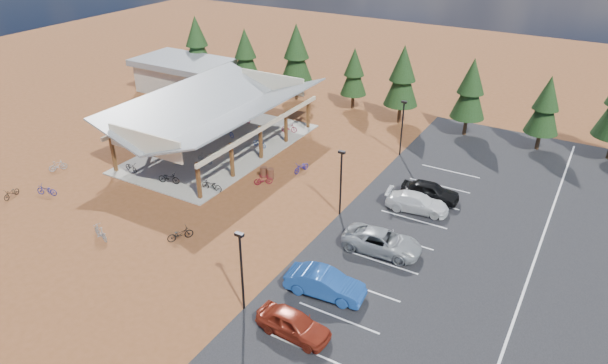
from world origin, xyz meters
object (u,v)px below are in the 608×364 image
at_px(bike_15, 263,180).
at_px(bike_9, 58,166).
at_px(bike_0, 131,167).
at_px(bike_14, 302,167).
at_px(lamp_post_1, 341,179).
at_px(bike_4, 169,178).
at_px(bike_6, 260,143).
at_px(car_4, 430,191).
at_px(bike_1, 167,149).
at_px(car_2, 382,242).
at_px(lamp_post_0, 241,266).
at_px(bike_12, 180,234).
at_px(lamp_post_2, 402,124).
at_px(bike_10, 47,190).
at_px(car_3, 417,202).
at_px(bike_pavilion, 218,109).
at_px(trash_bin_0, 270,174).
at_px(bike_3, 244,118).
at_px(bike_5, 205,158).
at_px(car_1, 325,283).
at_px(bike_8, 11,193).
at_px(bike_13, 100,232).
at_px(bike_2, 228,132).
at_px(outbuilding, 183,75).
at_px(bike_7, 289,128).
at_px(car_0, 293,324).
at_px(bike_16, 212,185).

bearing_deg(bike_15, bike_9, 70.37).
height_order(bike_0, bike_14, bike_0).
xyz_separation_m(lamp_post_1, bike_4, (-14.13, -2.80, -2.39)).
relative_size(bike_0, bike_6, 0.98).
distance_m(lamp_post_1, car_4, 7.65).
height_order(bike_1, car_2, car_2).
bearing_deg(lamp_post_0, bike_12, 155.96).
height_order(lamp_post_2, bike_14, lamp_post_2).
height_order(lamp_post_2, bike_0, lamp_post_2).
xyz_separation_m(bike_10, bike_12, (13.27, 0.53, 0.03)).
relative_size(lamp_post_1, bike_6, 3.30).
relative_size(bike_9, bike_15, 0.99).
xyz_separation_m(bike_4, car_3, (18.86, 6.14, 0.13)).
bearing_deg(car_4, bike_pavilion, 85.28).
distance_m(trash_bin_0, bike_15, 1.19).
bearing_deg(bike_3, bike_5, -172.78).
height_order(bike_4, car_1, car_1).
height_order(bike_8, bike_13, bike_13).
bearing_deg(car_4, bike_15, 103.38).
relative_size(bike_0, bike_5, 0.95).
bearing_deg(bike_8, bike_14, 28.16).
relative_size(bike_pavilion, car_2, 3.72).
bearing_deg(bike_6, bike_10, 158.32).
bearing_deg(bike_1, bike_4, -124.09).
bearing_deg(bike_2, bike_5, -143.50).
distance_m(trash_bin_0, car_2, 13.11).
bearing_deg(bike_14, lamp_post_1, -25.96).
distance_m(lamp_post_1, car_2, 5.77).
height_order(car_3, car_4, car_4).
relative_size(bike_3, bike_12, 0.84).
bearing_deg(outbuilding, bike_5, -43.86).
distance_m(lamp_post_1, bike_7, 16.15).
height_order(bike_0, bike_10, bike_0).
relative_size(bike_pavilion, bike_10, 11.33).
bearing_deg(bike_13, bike_10, -88.58).
xyz_separation_m(bike_1, bike_7, (6.77, 10.03, -0.07)).
height_order(bike_pavilion, car_0, bike_pavilion).
height_order(bike_6, bike_14, bike_6).
xyz_separation_m(car_0, car_1, (-0.11, 3.73, 0.07)).
height_order(bike_5, bike_15, bike_5).
height_order(lamp_post_2, bike_13, lamp_post_2).
distance_m(bike_4, bike_12, 8.45).
bearing_deg(bike_16, car_2, 82.89).
bearing_deg(bike_12, bike_2, -32.03).
relative_size(lamp_post_2, bike_15, 3.36).
xyz_separation_m(trash_bin_0, bike_5, (-6.41, -0.63, 0.13)).
relative_size(bike_10, bike_16, 0.91).
distance_m(bike_15, car_1, 14.50).
relative_size(bike_1, bike_5, 1.11).
bearing_deg(bike_pavilion, bike_10, -113.71).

